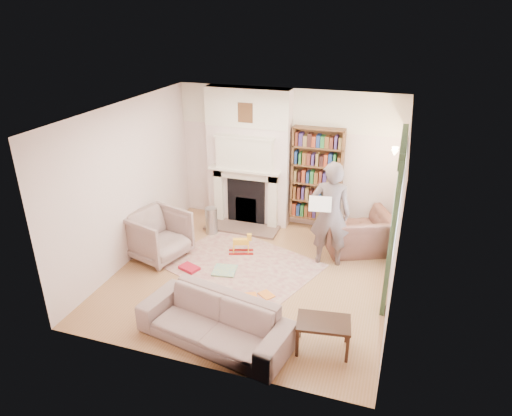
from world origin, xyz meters
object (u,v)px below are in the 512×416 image
(armchair_left, at_px, (158,235))
(paraffin_heater, at_px, (211,221))
(coffee_table, at_px, (323,335))
(bookcase, at_px, (317,174))
(sofa, at_px, (215,321))
(man_reading, at_px, (330,214))
(rocking_horse, at_px, (241,244))
(armchair_reading, at_px, (358,233))

(armchair_left, bearing_deg, paraffin_heater, -7.52)
(armchair_left, distance_m, coffee_table, 3.63)
(paraffin_heater, bearing_deg, bookcase, 24.58)
(paraffin_heater, bearing_deg, sofa, -65.86)
(armchair_left, bearing_deg, sofa, -117.21)
(man_reading, bearing_deg, armchair_left, 5.15)
(armchair_left, bearing_deg, rocking_horse, -50.61)
(rocking_horse, bearing_deg, armchair_reading, 2.82)
(armchair_left, relative_size, paraffin_heater, 1.73)
(sofa, distance_m, man_reading, 2.85)
(armchair_reading, xyz_separation_m, sofa, (-1.54, -3.15, -0.07))
(bookcase, distance_m, sofa, 3.98)
(armchair_left, relative_size, man_reading, 0.50)
(paraffin_heater, bearing_deg, coffee_table, -44.26)
(bookcase, bearing_deg, sofa, -98.76)
(sofa, bearing_deg, bookcase, 92.48)
(sofa, height_order, coffee_table, sofa)
(bookcase, distance_m, coffee_table, 3.78)
(bookcase, xyz_separation_m, man_reading, (0.50, -1.29, -0.23))
(bookcase, relative_size, sofa, 0.88)
(paraffin_heater, xyz_separation_m, rocking_horse, (0.85, -0.59, -0.07))
(armchair_reading, relative_size, coffee_table, 1.65)
(armchair_reading, distance_m, rocking_horse, 2.18)
(sofa, xyz_separation_m, paraffin_heater, (-1.33, 2.96, -0.03))
(armchair_reading, height_order, paraffin_heater, armchair_reading)
(sofa, bearing_deg, paraffin_heater, 125.38)
(paraffin_heater, height_order, rocking_horse, paraffin_heater)
(man_reading, xyz_separation_m, rocking_horse, (-1.57, -0.18, -0.75))
(armchair_reading, height_order, man_reading, man_reading)
(bookcase, height_order, paraffin_heater, bookcase)
(rocking_horse, bearing_deg, coffee_table, -65.99)
(armchair_left, distance_m, sofa, 2.59)
(armchair_reading, distance_m, man_reading, 0.94)
(man_reading, distance_m, rocking_horse, 1.75)
(bookcase, distance_m, armchair_left, 3.27)
(paraffin_heater, relative_size, rocking_horse, 1.21)
(bookcase, xyz_separation_m, paraffin_heater, (-1.92, -0.88, -0.90))
(coffee_table, bearing_deg, armchair_reading, 79.42)
(rocking_horse, bearing_deg, armchair_left, -175.89)
(bookcase, relative_size, man_reading, 0.98)
(sofa, distance_m, paraffin_heater, 3.25)
(bookcase, height_order, rocking_horse, bookcase)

